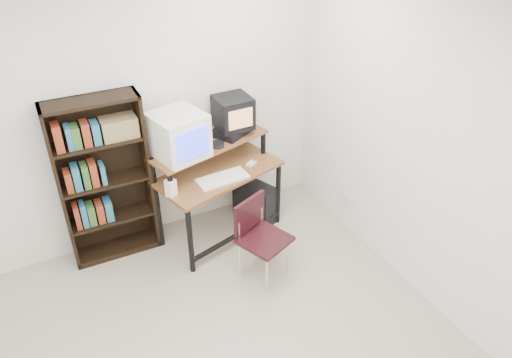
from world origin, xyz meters
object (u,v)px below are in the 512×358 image
crt_tv (233,112)px  pc_tower (255,201)px  computer_desk (217,175)px  bookshelf (104,178)px  school_chair (259,232)px  crt_monitor (179,135)px

crt_tv → pc_tower: crt_tv is taller
computer_desk → bookshelf: bearing=152.2°
school_chair → bookshelf: 1.46m
crt_tv → pc_tower: (0.16, -0.14, -0.99)m
pc_tower → bookshelf: bookshelf is taller
computer_desk → school_chair: 0.73m
bookshelf → school_chair: bearing=-39.2°
pc_tower → school_chair: bearing=-137.7°
computer_desk → pc_tower: computer_desk is taller
crt_tv → crt_monitor: bearing=-167.2°
pc_tower → school_chair: size_ratio=0.58×
school_chair → bookshelf: size_ratio=0.49×
pc_tower → school_chair: school_chair is taller
crt_tv → pc_tower: size_ratio=0.72×
crt_tv → bookshelf: bearing=177.4°
crt_monitor → crt_tv: (0.60, 0.14, 0.03)m
bookshelf → crt_tv: bearing=-0.5°
crt_monitor → pc_tower: (0.75, -0.00, -0.96)m
school_chair → bookshelf: (-1.07, 0.93, 0.35)m
bookshelf → pc_tower: bearing=-5.9°
crt_monitor → pc_tower: crt_monitor is taller
bookshelf → computer_desk: bearing=-11.3°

